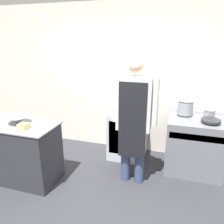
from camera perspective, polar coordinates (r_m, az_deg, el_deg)
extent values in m
plane|color=#2D2D33|center=(3.02, -7.98, -24.88)|extent=(14.00, 14.00, 0.00)
cube|color=silver|center=(4.08, 2.59, 8.29)|extent=(8.00, 0.05, 2.70)
cube|color=#2D2D33|center=(3.63, -22.88, -9.74)|extent=(1.14, 0.58, 0.89)
cube|color=gray|center=(3.45, -23.80, -3.06)|extent=(1.18, 0.60, 0.02)
cube|color=slate|center=(3.82, 20.67, -7.98)|extent=(0.87, 0.74, 0.89)
cube|color=gray|center=(3.38, 21.48, -6.25)|extent=(0.80, 0.03, 0.10)
cube|color=gray|center=(3.99, 21.16, 0.09)|extent=(0.87, 0.03, 0.02)
cube|color=silver|center=(3.99, 4.16, -5.90)|extent=(0.64, 0.58, 0.85)
cube|color=silver|center=(3.73, 3.19, -7.01)|extent=(0.54, 0.02, 0.59)
cylinder|color=#38476B|center=(3.34, 3.60, -10.99)|extent=(0.14, 0.14, 0.85)
cylinder|color=#38476B|center=(3.31, 7.24, -11.46)|extent=(0.14, 0.14, 0.85)
cube|color=silver|center=(3.01, 5.86, 2.20)|extent=(0.47, 0.22, 0.76)
cube|color=black|center=(2.97, 5.26, -2.54)|extent=(0.38, 0.02, 1.08)
cylinder|color=silver|center=(3.06, 0.73, 3.33)|extent=(0.09, 0.09, 0.64)
cylinder|color=silver|center=(2.96, 11.22, 2.43)|extent=(0.09, 0.09, 0.64)
sphere|color=beige|center=(2.91, 6.20, 11.97)|extent=(0.21, 0.21, 0.21)
cone|color=gray|center=(3.45, -23.52, -1.88)|extent=(0.34, 0.34, 0.11)
cube|color=#D8B266|center=(3.21, -22.07, -3.46)|extent=(0.13, 0.13, 0.07)
cylinder|color=gray|center=(3.73, 18.56, 1.01)|extent=(0.24, 0.24, 0.21)
ellipsoid|color=gray|center=(3.70, 18.76, 2.83)|extent=(0.24, 0.24, 0.04)
cylinder|color=#262628|center=(3.54, 24.43, -2.07)|extent=(0.28, 0.28, 0.04)
cylinder|color=gray|center=(3.78, 24.06, -0.36)|extent=(0.17, 0.17, 0.09)
ellipsoid|color=gray|center=(3.76, 24.18, 0.50)|extent=(0.17, 0.17, 0.03)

